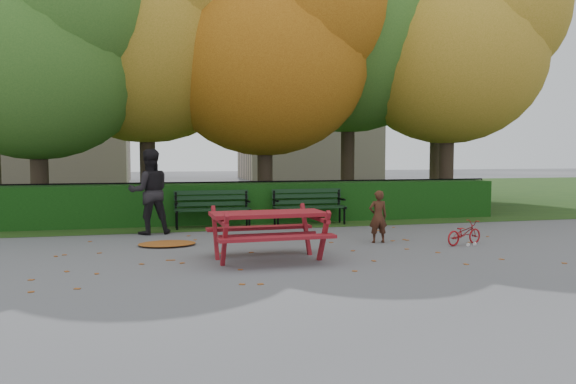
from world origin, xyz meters
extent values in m
plane|color=slate|center=(0.00, 0.00, 0.00)|extent=(90.00, 90.00, 0.00)
plane|color=#193712|center=(0.00, 14.00, 0.01)|extent=(90.00, 90.00, 0.00)
cube|color=#B7A290|center=(-9.00, 26.00, 7.50)|extent=(10.00, 7.00, 15.00)
cube|color=#B7A290|center=(8.00, 28.00, 6.00)|extent=(9.00, 6.00, 12.00)
cube|color=black|center=(0.00, 4.50, 0.50)|extent=(13.00, 0.90, 1.00)
cube|color=black|center=(0.00, 5.30, 0.08)|extent=(14.00, 0.04, 0.04)
cube|color=black|center=(0.00, 5.30, 1.00)|extent=(14.00, 0.04, 0.04)
cylinder|color=black|center=(-3.00, 5.30, 0.50)|extent=(0.03, 0.03, 1.00)
cylinder|color=black|center=(0.00, 5.30, 0.50)|extent=(0.03, 0.03, 1.00)
cylinder|color=black|center=(3.00, 5.30, 0.50)|extent=(0.03, 0.03, 1.00)
cylinder|color=black|center=(6.50, 5.30, 0.50)|extent=(0.03, 0.03, 1.00)
cylinder|color=#31231B|center=(-5.50, 5.80, 1.31)|extent=(0.44, 0.44, 2.62)
ellipsoid|color=#2D5A1D|center=(-5.50, 5.80, 4.12)|extent=(5.60, 5.60, 5.04)
sphere|color=#2D5A1D|center=(-4.52, 5.10, 5.38)|extent=(4.20, 4.20, 4.20)
cylinder|color=#31231B|center=(-2.80, 7.00, 1.57)|extent=(0.44, 0.44, 3.15)
ellipsoid|color=olive|center=(-2.80, 7.00, 4.95)|extent=(6.40, 6.40, 5.76)
cylinder|color=#31231B|center=(0.50, 6.20, 1.40)|extent=(0.44, 0.44, 2.80)
ellipsoid|color=#83400B|center=(0.50, 6.20, 4.40)|extent=(6.00, 6.00, 5.40)
sphere|color=#83400B|center=(1.55, 5.45, 5.75)|extent=(4.50, 4.50, 4.50)
cylinder|color=#31231B|center=(3.50, 7.50, 1.75)|extent=(0.44, 0.44, 3.50)
ellipsoid|color=#2D5A1D|center=(3.50, 7.50, 5.50)|extent=(6.80, 6.80, 6.12)
cylinder|color=#31231B|center=(6.20, 6.00, 1.49)|extent=(0.44, 0.44, 2.97)
ellipsoid|color=olive|center=(6.20, 6.00, 4.68)|extent=(5.80, 5.80, 5.22)
sphere|color=olive|center=(7.21, 5.28, 5.98)|extent=(4.35, 4.35, 4.35)
cylinder|color=#31231B|center=(8.00, 10.00, 1.57)|extent=(0.44, 0.44, 3.15)
ellipsoid|color=#2D5A1D|center=(8.00, 10.00, 4.95)|extent=(6.00, 6.00, 5.40)
sphere|color=#2D5A1D|center=(9.05, 9.25, 6.30)|extent=(4.50, 4.50, 4.50)
cube|color=black|center=(-1.30, 3.42, 0.44)|extent=(1.80, 0.12, 0.04)
cube|color=black|center=(-1.30, 3.60, 0.44)|extent=(1.80, 0.12, 0.04)
cube|color=black|center=(-1.30, 3.78, 0.44)|extent=(1.80, 0.12, 0.04)
cube|color=black|center=(-1.30, 3.87, 0.55)|extent=(1.80, 0.05, 0.10)
cube|color=black|center=(-1.30, 3.87, 0.70)|extent=(1.80, 0.05, 0.10)
cube|color=black|center=(-1.30, 3.87, 0.83)|extent=(1.80, 0.05, 0.10)
cube|color=black|center=(-2.15, 3.60, 0.42)|extent=(0.05, 0.55, 0.06)
cube|color=black|center=(-2.15, 3.87, 0.65)|extent=(0.05, 0.05, 0.41)
cylinder|color=black|center=(-2.15, 3.42, 0.22)|extent=(0.05, 0.05, 0.44)
cylinder|color=black|center=(-2.15, 3.78, 0.22)|extent=(0.05, 0.05, 0.44)
cube|color=black|center=(-2.15, 3.62, 0.62)|extent=(0.05, 0.45, 0.04)
cube|color=black|center=(-0.45, 3.60, 0.42)|extent=(0.05, 0.55, 0.06)
cube|color=black|center=(-0.45, 3.87, 0.65)|extent=(0.05, 0.05, 0.41)
cylinder|color=black|center=(-0.45, 3.42, 0.22)|extent=(0.05, 0.05, 0.44)
cylinder|color=black|center=(-0.45, 3.78, 0.22)|extent=(0.05, 0.05, 0.44)
cube|color=black|center=(-0.45, 3.62, 0.62)|extent=(0.05, 0.45, 0.04)
cube|color=black|center=(1.10, 3.42, 0.44)|extent=(1.80, 0.12, 0.04)
cube|color=black|center=(1.10, 3.60, 0.44)|extent=(1.80, 0.12, 0.04)
cube|color=black|center=(1.10, 3.78, 0.44)|extent=(1.80, 0.12, 0.04)
cube|color=black|center=(1.10, 3.87, 0.55)|extent=(1.80, 0.05, 0.10)
cube|color=black|center=(1.10, 3.87, 0.70)|extent=(1.80, 0.05, 0.10)
cube|color=black|center=(1.10, 3.87, 0.83)|extent=(1.80, 0.05, 0.10)
cube|color=black|center=(0.25, 3.60, 0.42)|extent=(0.05, 0.55, 0.06)
cube|color=black|center=(0.25, 3.87, 0.65)|extent=(0.05, 0.05, 0.41)
cylinder|color=black|center=(0.25, 3.42, 0.22)|extent=(0.05, 0.05, 0.44)
cylinder|color=black|center=(0.25, 3.78, 0.22)|extent=(0.05, 0.05, 0.44)
cube|color=black|center=(0.25, 3.62, 0.62)|extent=(0.05, 0.45, 0.04)
cube|color=black|center=(1.95, 3.60, 0.42)|extent=(0.05, 0.55, 0.06)
cube|color=black|center=(1.95, 3.87, 0.65)|extent=(0.05, 0.05, 0.41)
cylinder|color=black|center=(1.95, 3.42, 0.22)|extent=(0.05, 0.05, 0.44)
cylinder|color=black|center=(1.95, 3.78, 0.22)|extent=(0.05, 0.05, 0.44)
cube|color=black|center=(1.95, 3.62, 0.62)|extent=(0.05, 0.45, 0.04)
cube|color=maroon|center=(-0.84, -0.65, 0.77)|extent=(1.91, 0.86, 0.06)
cube|color=maroon|center=(-0.82, -1.27, 0.46)|extent=(1.89, 0.34, 0.05)
cube|color=maroon|center=(-0.87, -0.02, 0.46)|extent=(1.89, 0.34, 0.05)
cube|color=maroon|center=(-1.64, -1.15, 0.42)|extent=(0.08, 0.54, 0.91)
cube|color=maroon|center=(-1.67, -0.21, 0.42)|extent=(0.08, 0.54, 0.91)
cube|color=maroon|center=(-1.65, -0.68, 0.69)|extent=(0.12, 1.41, 0.06)
cube|color=maroon|center=(-0.01, -1.08, 0.42)|extent=(0.08, 0.54, 0.91)
cube|color=maroon|center=(-0.05, -0.15, 0.42)|extent=(0.08, 0.54, 0.91)
cube|color=maroon|center=(-0.03, -0.61, 0.69)|extent=(0.12, 1.41, 0.06)
cube|color=maroon|center=(-0.84, -0.65, 0.42)|extent=(1.67, 0.13, 0.06)
ellipsoid|color=maroon|center=(-2.44, 1.23, 0.04)|extent=(1.13, 0.80, 0.08)
imported|color=#3D1F13|center=(1.65, 0.60, 0.52)|extent=(0.40, 0.27, 1.04)
imported|color=black|center=(-2.76, 2.90, 0.94)|extent=(1.01, 0.85, 1.87)
imported|color=maroon|center=(3.17, -0.06, 0.23)|extent=(0.95, 0.57, 0.47)
camera|label=1|loc=(-2.74, -9.73, 1.79)|focal=35.00mm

